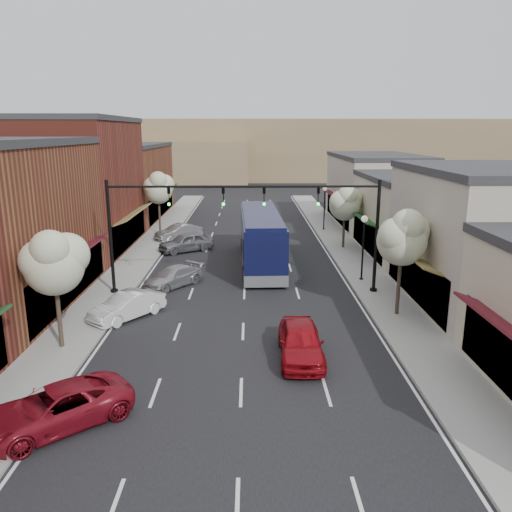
{
  "coord_description": "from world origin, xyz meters",
  "views": [
    {
      "loc": [
        0.36,
        -21.33,
        9.76
      ],
      "look_at": [
        0.73,
        8.77,
        2.2
      ],
      "focal_mm": 35.0,
      "sensor_mm": 36.0,
      "label": 1
    }
  ],
  "objects_px": {
    "parked_car_d": "(186,242)",
    "parked_car_a": "(56,408)",
    "signal_mast_right": "(338,220)",
    "lamp_post_near": "(364,237)",
    "parked_car_e": "(179,232)",
    "signal_mast_left": "(149,220)",
    "tree_right_near": "(403,236)",
    "coach_bus": "(261,238)",
    "tree_left_far": "(159,187)",
    "lamp_post_far": "(325,201)",
    "tree_left_near": "(54,261)",
    "parked_car_b": "(127,306)",
    "red_hatchback": "(301,341)",
    "parked_car_c": "(173,277)",
    "tree_right_far": "(346,202)"
  },
  "relations": [
    {
      "from": "parked_car_d",
      "to": "parked_car_a",
      "type": "bearing_deg",
      "value": -34.96
    },
    {
      "from": "signal_mast_right",
      "to": "lamp_post_near",
      "type": "bearing_deg",
      "value": 48.95
    },
    {
      "from": "parked_car_e",
      "to": "signal_mast_left",
      "type": "bearing_deg",
      "value": -37.87
    },
    {
      "from": "lamp_post_near",
      "to": "tree_right_near",
      "type": "bearing_deg",
      "value": -85.23
    },
    {
      "from": "tree_right_near",
      "to": "coach_bus",
      "type": "bearing_deg",
      "value": 123.02
    },
    {
      "from": "signal_mast_right",
      "to": "lamp_post_near",
      "type": "height_order",
      "value": "signal_mast_right"
    },
    {
      "from": "lamp_post_near",
      "to": "parked_car_e",
      "type": "xyz_separation_m",
      "value": [
        -14.0,
        13.19,
        -2.28
      ]
    },
    {
      "from": "tree_left_far",
      "to": "parked_car_d",
      "type": "distance_m",
      "value": 8.43
    },
    {
      "from": "signal_mast_right",
      "to": "tree_left_far",
      "type": "xyz_separation_m",
      "value": [
        -13.87,
        17.95,
        -0.02
      ]
    },
    {
      "from": "tree_right_near",
      "to": "lamp_post_far",
      "type": "relative_size",
      "value": 1.34
    },
    {
      "from": "signal_mast_left",
      "to": "lamp_post_far",
      "type": "distance_m",
      "value": 24.14
    },
    {
      "from": "signal_mast_right",
      "to": "tree_left_near",
      "type": "xyz_separation_m",
      "value": [
        -13.87,
        -8.05,
        -0.4
      ]
    },
    {
      "from": "tree_left_far",
      "to": "parked_car_b",
      "type": "distance_m",
      "value": 22.49
    },
    {
      "from": "red_hatchback",
      "to": "parked_car_c",
      "type": "bearing_deg",
      "value": 125.06
    },
    {
      "from": "signal_mast_left",
      "to": "tree_left_near",
      "type": "distance_m",
      "value": 8.48
    },
    {
      "from": "signal_mast_left",
      "to": "parked_car_a",
      "type": "xyz_separation_m",
      "value": [
        -0.58,
        -14.22,
        -3.92
      ]
    },
    {
      "from": "parked_car_a",
      "to": "parked_car_d",
      "type": "relative_size",
      "value": 1.1
    },
    {
      "from": "tree_left_far",
      "to": "parked_car_a",
      "type": "bearing_deg",
      "value": -86.35
    },
    {
      "from": "parked_car_c",
      "to": "tree_left_near",
      "type": "bearing_deg",
      "value": -72.81
    },
    {
      "from": "tree_right_near",
      "to": "coach_bus",
      "type": "distance_m",
      "value": 13.38
    },
    {
      "from": "coach_bus",
      "to": "parked_car_c",
      "type": "xyz_separation_m",
      "value": [
        -5.79,
        -5.45,
        -1.41
      ]
    },
    {
      "from": "tree_right_near",
      "to": "tree_left_far",
      "type": "relative_size",
      "value": 0.97
    },
    {
      "from": "signal_mast_right",
      "to": "parked_car_a",
      "type": "relative_size",
      "value": 1.63
    },
    {
      "from": "coach_bus",
      "to": "red_hatchback",
      "type": "distance_m",
      "value": 16.18
    },
    {
      "from": "coach_bus",
      "to": "parked_car_b",
      "type": "height_order",
      "value": "coach_bus"
    },
    {
      "from": "signal_mast_left",
      "to": "parked_car_c",
      "type": "distance_m",
      "value": 4.39
    },
    {
      "from": "tree_left_far",
      "to": "parked_car_a",
      "type": "relative_size",
      "value": 1.22
    },
    {
      "from": "lamp_post_near",
      "to": "parked_car_e",
      "type": "bearing_deg",
      "value": 136.7
    },
    {
      "from": "tree_right_far",
      "to": "lamp_post_far",
      "type": "distance_m",
      "value": 8.13
    },
    {
      "from": "tree_right_near",
      "to": "parked_car_c",
      "type": "height_order",
      "value": "tree_right_near"
    },
    {
      "from": "tree_left_near",
      "to": "parked_car_b",
      "type": "relative_size",
      "value": 1.34
    },
    {
      "from": "signal_mast_left",
      "to": "tree_left_near",
      "type": "height_order",
      "value": "signal_mast_left"
    },
    {
      "from": "tree_left_near",
      "to": "lamp_post_far",
      "type": "height_order",
      "value": "tree_left_near"
    },
    {
      "from": "coach_bus",
      "to": "parked_car_d",
      "type": "relative_size",
      "value": 2.84
    },
    {
      "from": "lamp_post_near",
      "to": "parked_car_d",
      "type": "relative_size",
      "value": 0.97
    },
    {
      "from": "signal_mast_right",
      "to": "parked_car_c",
      "type": "relative_size",
      "value": 1.87
    },
    {
      "from": "red_hatchback",
      "to": "parked_car_e",
      "type": "height_order",
      "value": "red_hatchback"
    },
    {
      "from": "red_hatchback",
      "to": "signal_mast_right",
      "type": "bearing_deg",
      "value": 72.4
    },
    {
      "from": "red_hatchback",
      "to": "parked_car_b",
      "type": "height_order",
      "value": "red_hatchback"
    },
    {
      "from": "tree_left_near",
      "to": "red_hatchback",
      "type": "height_order",
      "value": "tree_left_near"
    },
    {
      "from": "coach_bus",
      "to": "parked_car_b",
      "type": "relative_size",
      "value": 3.05
    },
    {
      "from": "signal_mast_right",
      "to": "tree_right_near",
      "type": "relative_size",
      "value": 1.38
    },
    {
      "from": "tree_right_near",
      "to": "lamp_post_near",
      "type": "bearing_deg",
      "value": 94.77
    },
    {
      "from": "parked_car_c",
      "to": "signal_mast_left",
      "type": "bearing_deg",
      "value": -85.27
    },
    {
      "from": "lamp_post_far",
      "to": "parked_car_e",
      "type": "bearing_deg",
      "value": -162.9
    },
    {
      "from": "tree_right_far",
      "to": "tree_left_far",
      "type": "bearing_deg",
      "value": 160.13
    },
    {
      "from": "signal_mast_left",
      "to": "lamp_post_near",
      "type": "bearing_deg",
      "value": 10.56
    },
    {
      "from": "lamp_post_near",
      "to": "signal_mast_right",
      "type": "bearing_deg",
      "value": -131.05
    },
    {
      "from": "tree_left_near",
      "to": "tree_left_far",
      "type": "bearing_deg",
      "value": 90.0
    },
    {
      "from": "tree_left_near",
      "to": "parked_car_d",
      "type": "distance_m",
      "value": 19.83
    }
  ]
}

